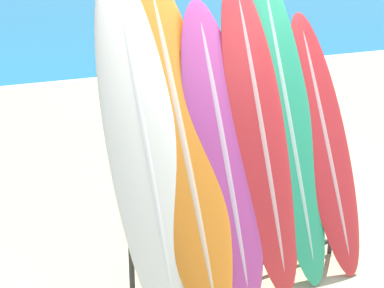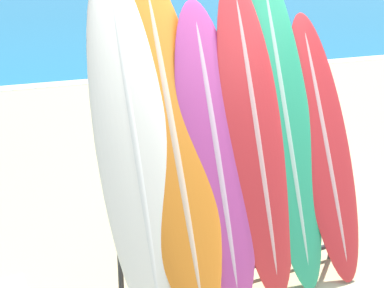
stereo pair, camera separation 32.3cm
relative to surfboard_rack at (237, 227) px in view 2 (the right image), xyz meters
The scene contains 7 objects.
surfboard_rack is the anchor object (origin of this frame).
surfboard_slot_0 1.09m from the surfboard_rack, behind, with size 0.53×0.98×2.47m.
surfboard_slot_1 0.87m from the surfboard_rack, 169.28° to the left, with size 0.59×1.10×2.43m.
surfboard_slot_2 0.63m from the surfboard_rack, 167.31° to the left, with size 0.54×0.87×2.21m.
surfboard_slot_3 0.72m from the surfboard_rack, 19.69° to the left, with size 0.52×0.90×2.39m.
surfboard_slot_4 0.90m from the surfboard_rack, 11.97° to the left, with size 0.50×0.97×2.52m.
surfboard_slot_5 0.98m from the surfboard_rack, ahead, with size 0.49×0.90×2.08m.
Camera 2 is at (-2.24, -2.82, 2.34)m, focal length 50.00 mm.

